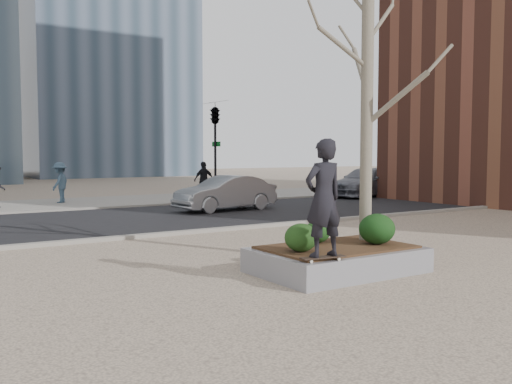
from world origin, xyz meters
TOP-DOWN VIEW (x-y plane):
  - ground at (0.00, 0.00)m, footprint 120.00×120.00m
  - street at (0.00, 10.00)m, footprint 60.00×8.00m
  - far_sidewalk at (0.00, 17.00)m, footprint 60.00×6.00m
  - planter at (1.00, 0.00)m, footprint 3.00×2.00m
  - planter_mulch at (1.00, 0.00)m, footprint 2.70×1.70m
  - sycamore_tree at (2.00, 0.30)m, footprint 2.80×2.80m
  - shrub_left at (0.07, -0.12)m, footprint 0.59×0.59m
  - shrub_middle at (0.92, 0.49)m, footprint 0.50×0.50m
  - shrub_right at (1.78, -0.25)m, footprint 0.68×0.68m
  - skateboard at (-0.04, -0.84)m, footprint 0.80×0.32m
  - skateboarder at (-0.04, -0.84)m, footprint 0.72×0.49m
  - car_silver at (4.82, 10.78)m, footprint 4.12×1.78m
  - car_third at (14.22, 12.93)m, footprint 5.24×3.15m
  - pedestrian_b at (0.36, 17.52)m, footprint 1.23×1.31m
  - pedestrian_c at (6.76, 16.19)m, footprint 1.04×0.43m
  - traffic_light_far at (6.50, 14.60)m, footprint 0.60×2.48m

SIDE VIEW (x-z plane):
  - ground at x=0.00m, z-range 0.00..0.00m
  - street at x=0.00m, z-range 0.00..0.02m
  - far_sidewalk at x=0.00m, z-range 0.00..0.02m
  - planter at x=1.00m, z-range 0.00..0.45m
  - planter_mulch at x=1.00m, z-range 0.45..0.49m
  - skateboard at x=-0.04m, z-range 0.45..0.53m
  - car_silver at x=4.82m, z-range 0.02..1.34m
  - shrub_middle at x=0.92m, z-range 0.49..0.91m
  - car_third at x=14.22m, z-range 0.02..1.44m
  - shrub_left at x=0.07m, z-range 0.49..0.99m
  - shrub_right at x=1.78m, z-range 0.49..1.07m
  - pedestrian_c at x=6.76m, z-range 0.02..1.79m
  - pedestrian_b at x=0.36m, z-range 0.02..1.80m
  - skateboarder at x=-0.04m, z-range 0.52..2.45m
  - traffic_light_far at x=6.50m, z-range 0.00..4.50m
  - sycamore_tree at x=2.00m, z-range 0.49..7.09m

